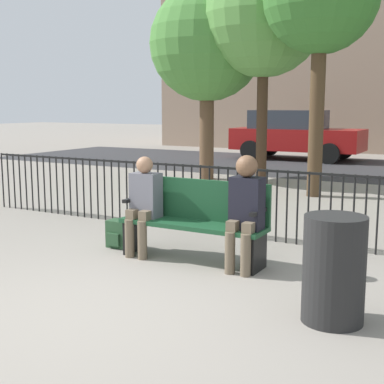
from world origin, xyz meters
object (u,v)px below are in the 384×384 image
park_bench (195,217)px  seated_person_1 (245,206)px  backpack (118,234)px  parked_car_0 (295,134)px  tree_0 (207,44)px  trash_bin (334,269)px  tree_1 (264,16)px  seated_person_0 (144,201)px

park_bench → seated_person_1: 0.72m
backpack → parked_car_0: parked_car_0 is taller
tree_0 → park_bench: bearing=-63.6°
seated_person_1 → trash_bin: (1.19, -0.92, -0.26)m
backpack → park_bench: bearing=0.2°
backpack → trash_bin: bearing=-19.4°
seated_person_1 → trash_bin: seated_person_1 is taller
tree_1 → seated_person_1: bearing=-69.8°
tree_0 → parked_car_0: size_ratio=1.09×
seated_person_0 → trash_bin: size_ratio=1.32×
tree_0 → trash_bin: (4.92, -7.22, -2.74)m
seated_person_0 → backpack: (-0.48, 0.13, -0.49)m
backpack → tree_0: bearing=107.6°
seated_person_1 → tree_1: bearing=110.2°
tree_1 → parked_car_0: size_ratio=1.19×
backpack → tree_1: (-0.48, 6.00, 3.50)m
park_bench → seated_person_0: size_ratio=1.47×
park_bench → seated_person_0: bearing=-168.2°
seated_person_0 → trash_bin: 2.65m
seated_person_1 → tree_0: (-3.73, 6.30, 2.47)m
park_bench → tree_1: (-1.58, 5.99, 3.18)m
tree_0 → parked_car_0: tree_0 is taller
tree_1 → trash_bin: size_ratio=5.65×
parked_car_0 → trash_bin: size_ratio=4.73×
seated_person_1 → parked_car_0: bearing=105.8°
seated_person_0 → backpack: bearing=165.2°
seated_person_0 → seated_person_1: (1.29, 0.00, 0.05)m
backpack → tree_0: 7.15m
park_bench → backpack: bearing=-179.8°
parked_car_0 → tree_1: bearing=-78.9°
backpack → parked_car_0: bearing=97.8°
seated_person_1 → seated_person_0: bearing=-179.8°
park_bench → parked_car_0: (-2.72, 11.83, 0.35)m
seated_person_1 → backpack: seated_person_1 is taller
backpack → parked_car_0: (-1.62, 11.84, 0.67)m
seated_person_0 → parked_car_0: bearing=100.0°
seated_person_1 → parked_car_0: size_ratio=0.30×
parked_car_0 → seated_person_1: bearing=-74.2°
backpack → trash_bin: 3.15m
backpack → tree_1: bearing=94.6°
tree_0 → backpack: bearing=-72.4°
seated_person_0 → tree_0: bearing=111.1°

